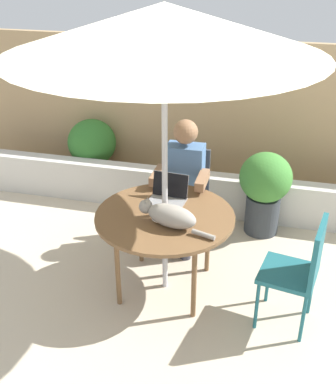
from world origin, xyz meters
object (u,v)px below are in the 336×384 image
at_px(cat, 169,215).
at_px(patio_umbrella, 164,29).
at_px(chair_occupied, 187,188).
at_px(potted_plant_by_chair, 92,148).
at_px(laptop, 168,193).
at_px(chair_empty, 301,267).
at_px(person_seated, 183,179).
at_px(patio_table, 165,220).
at_px(potted_plant_near_fence, 265,187).

bearing_deg(cat, patio_umbrella, 115.08).
bearing_deg(chair_occupied, potted_plant_by_chair, 146.73).
bearing_deg(laptop, potted_plant_by_chair, 131.57).
height_order(chair_empty, person_seated, person_seated).
bearing_deg(patio_table, laptop, 97.60).
bearing_deg(laptop, potted_plant_near_fence, 48.65).
height_order(patio_umbrella, person_seated, patio_umbrella).
bearing_deg(chair_occupied, laptop, -93.16).
bearing_deg(chair_occupied, person_seated, -90.00).
xyz_separation_m(patio_umbrella, chair_occupied, (0.00, 0.83, -1.58)).
distance_m(potted_plant_near_fence, potted_plant_by_chair, 2.13).
relative_size(patio_umbrella, chair_empty, 2.52).
bearing_deg(potted_plant_by_chair, laptop, -48.43).
relative_size(cat, potted_plant_near_fence, 0.74).
bearing_deg(laptop, patio_table, -82.40).
distance_m(chair_empty, potted_plant_near_fence, 1.34).
height_order(chair_empty, potted_plant_near_fence, chair_empty).
xyz_separation_m(patio_umbrella, potted_plant_near_fence, (0.72, 1.10, -1.62)).
height_order(laptop, potted_plant_by_chair, laptop).
relative_size(chair_occupied, person_seated, 0.73).
relative_size(patio_table, cat, 1.77).
relative_size(person_seated, cat, 1.98).
bearing_deg(person_seated, potted_plant_by_chair, 142.20).
height_order(patio_umbrella, chair_empty, patio_umbrella).
relative_size(chair_occupied, laptop, 2.83).
bearing_deg(patio_umbrella, laptop, 97.60).
height_order(cat, potted_plant_by_chair, cat).
bearing_deg(person_seated, cat, -85.25).
bearing_deg(potted_plant_near_fence, person_seated, -149.33).
relative_size(chair_occupied, potted_plant_near_fence, 1.07).
bearing_deg(chair_empty, potted_plant_by_chair, 141.64).
distance_m(patio_umbrella, potted_plant_near_fence, 2.08).
xyz_separation_m(patio_table, person_seated, (-0.00, 0.67, 0.05)).
height_order(patio_umbrella, chair_occupied, patio_umbrella).
bearing_deg(patio_table, person_seated, 90.00).
bearing_deg(potted_plant_near_fence, chair_empty, -74.94).
bearing_deg(potted_plant_by_chair, cat, -52.96).
relative_size(laptop, cat, 0.51).
relative_size(patio_umbrella, chair_occupied, 2.52).
xyz_separation_m(person_seated, laptop, (-0.03, -0.43, 0.07)).
relative_size(patio_umbrella, potted_plant_near_fence, 2.69).
distance_m(patio_umbrella, person_seated, 1.56).
bearing_deg(potted_plant_near_fence, chair_occupied, -159.51).
xyz_separation_m(potted_plant_near_fence, potted_plant_by_chair, (-2.05, 0.60, -0.04)).
bearing_deg(patio_umbrella, chair_empty, -10.40).
bearing_deg(patio_umbrella, cat, -64.92).
xyz_separation_m(laptop, cat, (0.10, -0.39, 0.02)).
height_order(chair_occupied, laptop, laptop).
distance_m(cat, potted_plant_by_chair, 2.33).
relative_size(patio_table, laptop, 3.48).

